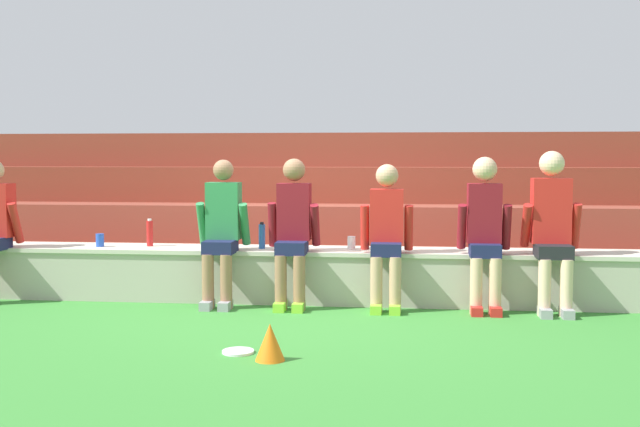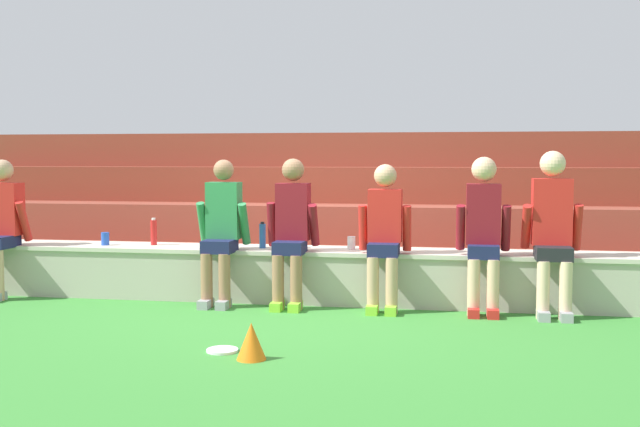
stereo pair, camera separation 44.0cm
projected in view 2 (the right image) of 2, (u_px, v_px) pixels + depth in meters
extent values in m
plane|color=#388433|center=(301.00, 306.00, 7.14)|extent=(80.00, 80.00, 0.00)
cube|color=#B7AF9E|center=(306.00, 275.00, 7.40)|extent=(7.58, 0.56, 0.51)
cube|color=beige|center=(306.00, 251.00, 7.38)|extent=(7.62, 0.60, 0.04)
cube|color=brown|center=(320.00, 268.00, 8.15)|extent=(9.55, 0.58, 0.43)
cube|color=brown|center=(328.00, 242.00, 8.70)|extent=(9.55, 0.58, 0.85)
cube|color=maroon|center=(336.00, 220.00, 9.26)|extent=(9.55, 0.58, 1.28)
cube|color=brown|center=(343.00, 200.00, 9.81)|extent=(9.55, 0.58, 1.71)
cube|color=red|center=(3.00, 209.00, 7.64)|extent=(0.36, 0.20, 0.53)
sphere|color=tan|center=(2.00, 170.00, 7.61)|extent=(0.21, 0.21, 0.21)
cylinder|color=red|center=(24.00, 221.00, 7.59)|extent=(0.08, 0.23, 0.42)
cylinder|color=#996B4C|center=(207.00, 280.00, 7.06)|extent=(0.11, 0.11, 0.51)
cylinder|color=#996B4C|center=(225.00, 281.00, 7.03)|extent=(0.11, 0.11, 0.51)
cube|color=#99999E|center=(206.00, 304.00, 7.04)|extent=(0.10, 0.22, 0.08)
cube|color=#99999E|center=(223.00, 304.00, 7.01)|extent=(0.10, 0.22, 0.08)
cube|color=#191E47|center=(219.00, 246.00, 7.15)|extent=(0.28, 0.32, 0.12)
cube|color=#2D7F47|center=(224.00, 210.00, 7.28)|extent=(0.31, 0.20, 0.55)
sphere|color=#996B4C|center=(224.00, 170.00, 7.25)|extent=(0.20, 0.20, 0.20)
cylinder|color=#2D7F47|center=(203.00, 223.00, 7.31)|extent=(0.08, 0.22, 0.42)
cylinder|color=#2D7F47|center=(244.00, 224.00, 7.24)|extent=(0.08, 0.24, 0.42)
cylinder|color=#996B4C|center=(278.00, 282.00, 6.96)|extent=(0.11, 0.11, 0.51)
cylinder|color=#996B4C|center=(296.00, 283.00, 6.93)|extent=(0.11, 0.11, 0.51)
cube|color=#8CD833|center=(277.00, 306.00, 6.93)|extent=(0.10, 0.22, 0.08)
cube|color=#8CD833|center=(295.00, 307.00, 6.90)|extent=(0.10, 0.22, 0.08)
cube|color=#191E47|center=(290.00, 248.00, 7.04)|extent=(0.28, 0.31, 0.12)
cube|color=maroon|center=(293.00, 212.00, 7.17)|extent=(0.31, 0.20, 0.54)
sphere|color=#996B4C|center=(293.00, 170.00, 7.15)|extent=(0.21, 0.21, 0.21)
cylinder|color=maroon|center=(272.00, 224.00, 7.20)|extent=(0.08, 0.17, 0.43)
cylinder|color=maroon|center=(314.00, 225.00, 7.13)|extent=(0.08, 0.24, 0.42)
cylinder|color=tan|center=(373.00, 285.00, 6.81)|extent=(0.11, 0.11, 0.51)
cylinder|color=tan|center=(392.00, 286.00, 6.78)|extent=(0.11, 0.11, 0.51)
cube|color=#8CD833|center=(372.00, 309.00, 6.78)|extent=(0.10, 0.22, 0.08)
cube|color=#8CD833|center=(391.00, 310.00, 6.75)|extent=(0.10, 0.22, 0.08)
cube|color=#191E47|center=(384.00, 250.00, 6.89)|extent=(0.28, 0.31, 0.12)
cube|color=red|center=(385.00, 216.00, 7.00)|extent=(0.31, 0.20, 0.49)
sphere|color=tan|center=(385.00, 176.00, 6.97)|extent=(0.21, 0.21, 0.21)
cylinder|color=red|center=(363.00, 227.00, 7.02)|extent=(0.08, 0.15, 0.43)
cylinder|color=red|center=(407.00, 228.00, 6.95)|extent=(0.08, 0.16, 0.43)
cylinder|color=#DBAD89|center=(474.00, 287.00, 6.67)|extent=(0.11, 0.11, 0.51)
cylinder|color=#DBAD89|center=(493.00, 288.00, 6.65)|extent=(0.11, 0.11, 0.51)
cube|color=red|center=(473.00, 312.00, 6.65)|extent=(0.10, 0.22, 0.08)
cube|color=red|center=(493.00, 313.00, 6.62)|extent=(0.10, 0.22, 0.08)
cube|color=#191E47|center=(483.00, 251.00, 6.75)|extent=(0.27, 0.29, 0.12)
cube|color=maroon|center=(483.00, 214.00, 6.84)|extent=(0.30, 0.20, 0.54)
sphere|color=#DBAD89|center=(484.00, 169.00, 6.81)|extent=(0.22, 0.22, 0.22)
cylinder|color=maroon|center=(461.00, 227.00, 6.86)|extent=(0.08, 0.20, 0.42)
cylinder|color=maroon|center=(506.00, 228.00, 6.79)|extent=(0.08, 0.19, 0.43)
cylinder|color=beige|center=(543.00, 290.00, 6.54)|extent=(0.11, 0.11, 0.51)
cylinder|color=beige|center=(566.00, 291.00, 6.51)|extent=(0.11, 0.11, 0.51)
cube|color=#99999E|center=(543.00, 315.00, 6.52)|extent=(0.10, 0.22, 0.08)
cube|color=#99999E|center=(566.00, 316.00, 6.49)|extent=(0.10, 0.22, 0.08)
cube|color=black|center=(553.00, 253.00, 6.63)|extent=(0.31, 0.32, 0.12)
cube|color=red|center=(552.00, 212.00, 6.76)|extent=(0.34, 0.20, 0.59)
sphere|color=beige|center=(553.00, 164.00, 6.73)|extent=(0.23, 0.23, 0.23)
cylinder|color=red|center=(526.00, 227.00, 6.79)|extent=(0.08, 0.25, 0.41)
cylinder|color=red|center=(577.00, 227.00, 6.72)|extent=(0.08, 0.19, 0.43)
cylinder|color=blue|center=(263.00, 236.00, 7.42)|extent=(0.06, 0.06, 0.24)
cylinder|color=black|center=(262.00, 223.00, 7.41)|extent=(0.04, 0.04, 0.02)
cylinder|color=red|center=(154.00, 233.00, 7.68)|extent=(0.06, 0.06, 0.25)
cylinder|color=white|center=(154.00, 219.00, 7.67)|extent=(0.04, 0.04, 0.02)
cylinder|color=blue|center=(105.00, 239.00, 7.67)|extent=(0.08, 0.08, 0.13)
cylinder|color=white|center=(351.00, 243.00, 7.32)|extent=(0.08, 0.08, 0.13)
cylinder|color=white|center=(222.00, 350.00, 5.46)|extent=(0.23, 0.23, 0.02)
cone|color=orange|center=(251.00, 341.00, 5.23)|extent=(0.21, 0.21, 0.26)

